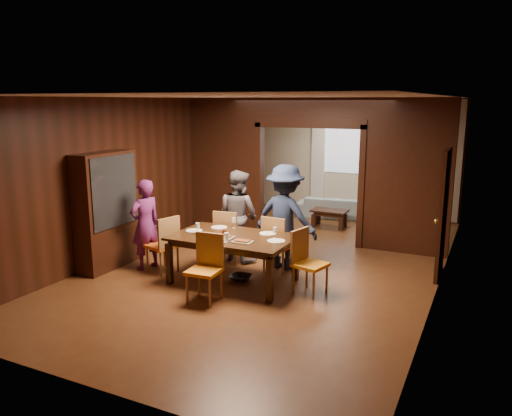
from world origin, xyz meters
The scene contains 32 objects.
floor centered at (0.00, 0.00, 0.00)m, with size 9.00×9.00×0.00m, color #512B16.
ceiling centered at (0.00, 0.00, 2.90)m, with size 5.50×9.00×0.02m, color silver.
room_walls centered at (0.00, 1.89, 1.51)m, with size 5.52×9.01×2.90m.
person_purple centered at (-1.89, -1.28, 0.78)m, with size 0.57×0.37×1.55m, color #60215F.
person_grey centered at (-0.69, -0.16, 0.82)m, with size 0.80×0.62×1.64m, color #55535A.
person_navy centered at (0.24, -0.21, 0.90)m, with size 1.16×0.67×1.80m, color #1B2844.
sofa centered at (-0.13, 3.85, 0.26)m, with size 1.76×0.69×0.51m, color #92AFBF.
serving_bowl centered at (-0.15, -1.12, 0.80)m, with size 0.35×0.35×0.09m, color black.
dining_table centered at (-0.23, -1.22, 0.38)m, with size 1.89×1.17×0.76m, color black.
coffee_table centered at (0.07, 2.87, 0.20)m, with size 0.80×0.50×0.40m, color black.
chair_left centered at (-1.54, -1.30, 0.48)m, with size 0.44×0.44×0.97m, color #DB5E14, non-canonical shape.
chair_right centered at (1.04, -1.16, 0.48)m, with size 0.44×0.44×0.97m, color orange, non-canonical shape.
chair_far_l centered at (-0.75, -0.38, 0.48)m, with size 0.44×0.44×0.97m, color #E85815, non-canonical shape.
chair_far_r centered at (0.21, -0.42, 0.48)m, with size 0.44×0.44×0.97m, color #D14113, non-canonical shape.
chair_near centered at (-0.23, -2.09, 0.48)m, with size 0.44×0.44×0.97m, color orange, non-canonical shape.
hutch centered at (-2.53, -1.50, 1.00)m, with size 0.40×1.20×2.00m, color black.
door_right centered at (2.70, 0.50, 1.05)m, with size 0.06×0.90×2.10m, color black.
window_far centered at (0.00, 4.44, 1.70)m, with size 1.20×0.03×1.30m, color silver.
curtain_left centered at (-0.75, 4.40, 1.25)m, with size 0.35×0.06×2.40m, color white.
curtain_right centered at (0.75, 4.40, 1.25)m, with size 0.35×0.06×2.40m, color white.
plate_left centered at (-0.94, -1.23, 0.77)m, with size 0.27×0.27×0.01m, color silver.
plate_far_l centered at (-0.68, -0.86, 0.77)m, with size 0.27×0.27×0.01m, color white.
plate_far_r centered at (0.22, -0.87, 0.77)m, with size 0.27×0.27×0.01m, color white.
plate_right centered at (0.51, -1.21, 0.77)m, with size 0.27×0.27×0.01m, color white.
plate_near centered at (-0.25, -1.58, 0.77)m, with size 0.27×0.27×0.01m, color silver.
platter_a centered at (-0.30, -1.37, 0.78)m, with size 0.30×0.20×0.04m, color gray.
platter_b centered at (0.08, -1.48, 0.78)m, with size 0.30×0.20×0.04m, color gray.
wineglass_left centered at (-0.79, -1.36, 0.85)m, with size 0.08×0.08×0.18m, color white, non-canonical shape.
wineglass_far centered at (-0.45, -0.78, 0.85)m, with size 0.08×0.08×0.18m, color white, non-canonical shape.
wineglass_right centered at (0.43, -1.07, 0.85)m, with size 0.08×0.08×0.18m, color white, non-canonical shape.
tumbler centered at (-0.15, -1.56, 0.83)m, with size 0.07×0.07×0.14m, color silver.
condiment_jar centered at (-0.35, -1.28, 0.82)m, with size 0.08×0.08×0.11m, color #522613, non-canonical shape.
Camera 1 is at (3.38, -7.87, 2.84)m, focal length 35.00 mm.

